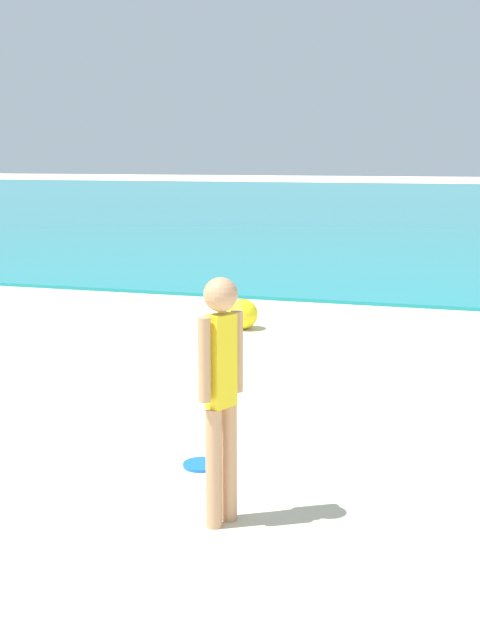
% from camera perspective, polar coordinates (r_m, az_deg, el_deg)
% --- Properties ---
extents(water, '(160.00, 60.00, 0.06)m').
position_cam_1_polar(water, '(43.02, 13.63, 8.11)').
color(water, teal).
rests_on(water, ground).
extents(person_standing, '(0.22, 0.35, 1.65)m').
position_cam_1_polar(person_standing, '(5.15, -1.36, -4.79)').
color(person_standing, tan).
rests_on(person_standing, ground).
extents(frisbee, '(0.29, 0.29, 0.03)m').
position_cam_1_polar(frisbee, '(6.39, -2.78, -10.26)').
color(frisbee, blue).
rests_on(frisbee, ground).
extents(beach_ball, '(0.43, 0.43, 0.43)m').
position_cam_1_polar(beach_ball, '(11.24, 0.19, 0.43)').
color(beach_ball, yellow).
rests_on(beach_ball, ground).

